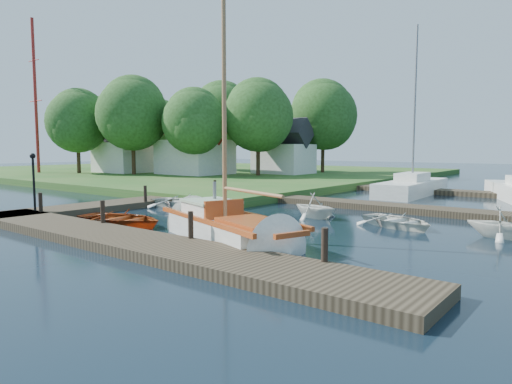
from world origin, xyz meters
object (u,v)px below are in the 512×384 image
Objects in this scene: house_c at (284,152)px; tree_7 at (324,115)px; tree_0 at (78,121)px; tree_1 at (133,114)px; tree_3 at (258,116)px; tree_4 at (222,116)px; dinghy at (120,216)px; tender_c at (397,218)px; mooring_post_0 at (41,202)px; mooring_post_4 at (145,194)px; radio_mast at (35,96)px; tender_b at (315,204)px; house_a at (195,148)px; tree_2 at (194,122)px; mooring_post_2 at (191,225)px; sailboat at (231,231)px; marina_boat_1 at (412,186)px; mooring_post_5 at (215,187)px; tender_d at (503,221)px; tender_a at (184,200)px; house_b at (125,150)px; lamp_post at (33,174)px; mooring_post_3 at (325,245)px; tree_5 at (159,126)px; tree_6 at (98,124)px; mooring_post_1 at (103,212)px.

house_c is 0.56× the size of tree_7.
tree_1 is (6.00, 2.00, 0.56)m from tree_0.
tree_4 is at bearing 153.43° from tree_3.
dinghy reaches higher than tender_c.
mooring_post_0 is 14.43m from tender_c.
radio_mast reaches higher than mooring_post_4.
tree_0 is at bearing 88.54° from tender_b.
tree_7 is (-5.00, 26.05, 5.50)m from mooring_post_4.
tree_2 is (2.00, -1.95, 2.29)m from house_a.
tree_0 is at bearing 50.98° from dinghy.
sailboat is at bearing 79.29° from mooring_post_2.
house_c reaches higher than mooring_post_4.
marina_boat_1 is 1.98× the size of house_c.
tree_2 reaches higher than dinghy.
mooring_post_5 is 23.40m from tree_4.
tree_4 reaches higher than tree_2.
tree_4 reaches higher than tree_7.
tender_b is at bearing -40.23° from tree_4.
tender_d is 31.61m from house_a.
mooring_post_0 is at bearing -95.71° from mooring_post_4.
tender_c is (12.41, 7.35, -0.38)m from mooring_post_0.
tender_a is (1.50, -3.84, -0.32)m from mooring_post_5.
house_b reaches higher than tender_c.
mooring_post_0 is at bearing -59.24° from house_a.
mooring_post_5 reaches higher than tender_c.
mooring_post_2 is at bearing -30.47° from mooring_post_4.
mooring_post_3 is at bearing 0.00° from lamp_post.
tender_c is 0.59× the size of house_c.
mooring_post_5 is 0.15× the size of house_c.
tree_3 is at bearing 16.13° from house_b.
tree_0 is 14.45m from tree_4.
tree_0 is 0.95× the size of tree_3.
house_a is (-13.00, 11.00, 2.26)m from mooring_post_5.
tree_2 reaches higher than house_a.
tree_5 reaches higher than mooring_post_0.
tender_c is 35.00m from house_b.
house_c is at bearing 10.99° from dinghy.
lamp_post is 0.23× the size of marina_boat_1.
tree_6 is at bearing 85.18° from marina_boat_1.
mooring_post_4 is at bearing -68.81° from tree_3.
house_c is (-15.36, 19.71, 2.00)m from tender_b.
tree_7 is at bearing 103.36° from mooring_post_5.
dinghy is 0.62× the size of house_b.
house_b is at bearing 136.47° from lamp_post.
sailboat is 8.92m from tender_d.
tree_1 is (-10.00, -9.95, 3.51)m from house_c.
mooring_post_0 is 0.15× the size of house_c.
tree_1 reaches higher than tree_6.
house_a is 16.22m from tree_6.
mooring_post_1 is at bearing -163.21° from tender_a.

